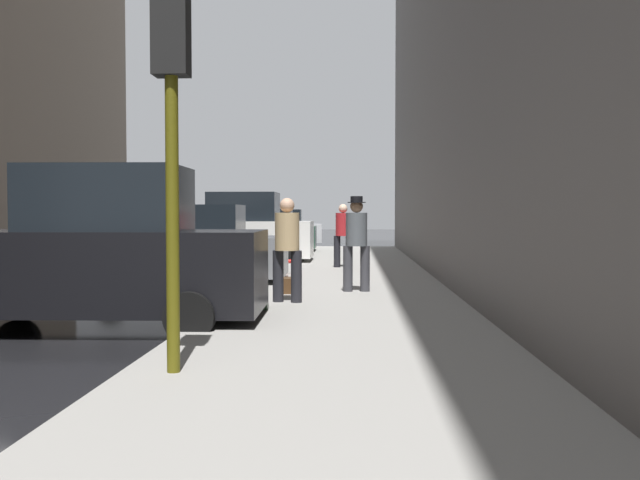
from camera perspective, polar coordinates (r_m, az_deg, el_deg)
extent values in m
cube|color=gray|center=(11.69, 1.92, -5.39)|extent=(4.00, 40.00, 0.15)
cube|color=black|center=(10.27, -17.57, -2.35)|extent=(4.64, 1.94, 1.10)
cube|color=black|center=(10.18, -16.56, 3.14)|extent=(2.11, 1.61, 0.90)
cylinder|color=black|center=(11.72, -23.02, -4.33)|extent=(0.64, 0.23, 0.64)
cylinder|color=black|center=(10.84, -8.42, -4.70)|extent=(0.64, 0.23, 0.64)
cylinder|color=black|center=(9.05, -10.40, -6.07)|extent=(0.64, 0.23, 0.64)
cube|color=slate|center=(15.57, -10.52, -1.27)|extent=(4.24, 1.92, 0.84)
cube|color=black|center=(15.51, -9.82, 1.49)|extent=(1.92, 1.60, 0.70)
cylinder|color=black|center=(16.82, -14.41, -2.32)|extent=(0.64, 0.23, 0.64)
cylinder|color=black|center=(15.06, -16.33, -2.85)|extent=(0.64, 0.23, 0.64)
cylinder|color=black|center=(16.28, -5.13, -2.40)|extent=(0.64, 0.23, 0.64)
cylinder|color=black|center=(14.46, -5.97, -2.98)|extent=(0.64, 0.23, 0.64)
cube|color=silver|center=(22.02, -6.62, 0.08)|extent=(4.61, 1.86, 1.10)
cube|color=black|center=(21.98, -6.12, 2.63)|extent=(2.08, 1.57, 0.90)
cylinder|color=black|center=(23.24, -9.88, -1.07)|extent=(0.64, 0.22, 0.64)
cylinder|color=black|center=(21.45, -10.97, -1.34)|extent=(0.64, 0.22, 0.64)
cylinder|color=black|center=(22.76, -2.52, -1.10)|extent=(0.64, 0.22, 0.64)
cylinder|color=black|center=(20.94, -2.99, -1.39)|extent=(0.64, 0.22, 0.64)
cube|color=#193828|center=(27.86, -4.67, 0.25)|extent=(4.22, 1.89, 0.84)
cube|color=black|center=(27.82, -4.26, 1.79)|extent=(1.91, 1.59, 0.70)
cylinder|color=black|center=(28.97, -7.14, -0.42)|extent=(0.64, 0.23, 0.64)
cylinder|color=black|center=(27.16, -7.75, -0.59)|extent=(0.64, 0.23, 0.64)
cylinder|color=black|center=(28.67, -1.74, -0.43)|extent=(0.64, 0.23, 0.64)
cylinder|color=black|center=(26.83, -2.00, -0.61)|extent=(0.64, 0.23, 0.64)
cube|color=#B7BABF|center=(33.27, -3.48, 0.56)|extent=(4.27, 2.01, 0.84)
cube|color=black|center=(33.25, -3.13, 1.85)|extent=(1.95, 1.64, 0.70)
cylinder|color=black|center=(34.32, -5.65, -0.02)|extent=(0.65, 0.25, 0.64)
cylinder|color=black|center=(32.49, -5.98, -0.14)|extent=(0.65, 0.25, 0.64)
cylinder|color=black|center=(34.14, -1.08, -0.02)|extent=(0.65, 0.25, 0.64)
cylinder|color=black|center=(32.30, -1.17, -0.14)|extent=(0.65, 0.25, 0.64)
cylinder|color=red|center=(17.19, -3.02, -1.80)|extent=(0.22, 0.22, 0.55)
sphere|color=red|center=(17.18, -3.02, -0.70)|extent=(0.20, 0.20, 0.20)
cylinder|color=red|center=(17.21, -3.55, -1.71)|extent=(0.10, 0.09, 0.09)
cylinder|color=red|center=(17.18, -2.49, -1.71)|extent=(0.10, 0.09, 0.09)
cylinder|color=#514C0F|center=(6.64, -11.75, 5.06)|extent=(0.12, 0.12, 3.60)
cube|color=black|center=(6.84, -11.84, 16.43)|extent=(0.32, 0.24, 0.90)
sphere|color=yellow|center=(6.96, -11.56, 16.17)|extent=(0.14, 0.14, 0.14)
sphere|color=green|center=(6.90, -11.54, 13.91)|extent=(0.14, 0.14, 0.14)
cylinder|color=black|center=(11.66, -1.90, -2.94)|extent=(0.22, 0.22, 0.85)
cylinder|color=black|center=(11.77, -3.37, -2.89)|extent=(0.22, 0.22, 0.85)
cylinder|color=tan|center=(11.67, -2.64, 0.68)|extent=(0.49, 0.49, 0.62)
sphere|color=tan|center=(11.67, -2.65, 2.79)|extent=(0.24, 0.24, 0.24)
cylinder|color=black|center=(19.28, 1.38, -0.93)|extent=(0.18, 0.18, 0.85)
cylinder|color=black|center=(19.28, 2.33, -0.93)|extent=(0.18, 0.18, 0.85)
cylinder|color=#A51E23|center=(19.25, 1.85, 1.26)|extent=(0.41, 0.41, 0.62)
sphere|color=beige|center=(19.25, 1.86, 2.54)|extent=(0.24, 0.24, 0.24)
cylinder|color=#333338|center=(13.31, 2.25, -2.31)|extent=(0.19, 0.19, 0.85)
cylinder|color=#333338|center=(13.33, 3.62, -2.30)|extent=(0.19, 0.19, 0.85)
cylinder|color=#4C5156|center=(13.28, 2.94, 0.86)|extent=(0.43, 0.43, 0.62)
sphere|color=#997051|center=(13.28, 2.94, 2.71)|extent=(0.24, 0.24, 0.24)
cylinder|color=black|center=(13.28, 2.94, 3.02)|extent=(0.34, 0.34, 0.02)
cylinder|color=black|center=(13.28, 2.94, 3.28)|extent=(0.23, 0.23, 0.11)
cube|color=black|center=(11.01, -5.15, -3.69)|extent=(0.40, 0.59, 0.68)
cylinder|color=#333333|center=(10.97, -5.16, -0.99)|extent=(0.02, 0.02, 0.36)
cube|color=#472D19|center=(13.07, -2.50, -3.65)|extent=(0.32, 0.44, 0.28)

